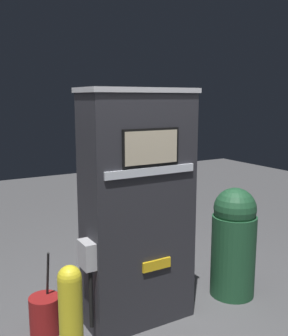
{
  "coord_description": "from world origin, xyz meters",
  "views": [
    {
      "loc": [
        -1.57,
        -2.59,
        1.93
      ],
      "look_at": [
        0.0,
        0.1,
        1.37
      ],
      "focal_mm": 42.0,
      "sensor_mm": 36.0,
      "label": 1
    }
  ],
  "objects_px": {
    "gas_pump": "(138,209)",
    "safety_bollard": "(71,328)",
    "trash_bin": "(234,241)",
    "squeegee_bucket": "(45,314)"
  },
  "relations": [
    {
      "from": "trash_bin",
      "to": "safety_bollard",
      "type": "bearing_deg",
      "value": -165.03
    },
    {
      "from": "gas_pump",
      "to": "safety_bollard",
      "type": "relative_size",
      "value": 2.23
    },
    {
      "from": "gas_pump",
      "to": "safety_bollard",
      "type": "distance_m",
      "value": 1.13
    },
    {
      "from": "gas_pump",
      "to": "safety_bollard",
      "type": "xyz_separation_m",
      "value": [
        -0.81,
        -0.58,
        -0.53
      ]
    },
    {
      "from": "gas_pump",
      "to": "squeegee_bucket",
      "type": "bearing_deg",
      "value": 165.67
    },
    {
      "from": "safety_bollard",
      "to": "squeegee_bucket",
      "type": "height_order",
      "value": "safety_bollard"
    },
    {
      "from": "trash_bin",
      "to": "squeegee_bucket",
      "type": "bearing_deg",
      "value": 171.07
    },
    {
      "from": "gas_pump",
      "to": "trash_bin",
      "type": "bearing_deg",
      "value": -4.76
    },
    {
      "from": "safety_bollard",
      "to": "trash_bin",
      "type": "xyz_separation_m",
      "value": [
        1.84,
        0.49,
        0.08
      ]
    },
    {
      "from": "trash_bin",
      "to": "gas_pump",
      "type": "bearing_deg",
      "value": 175.24
    }
  ]
}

